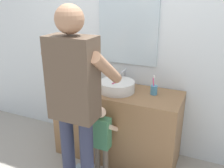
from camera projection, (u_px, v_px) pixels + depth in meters
name	position (u px, v px, depth m)	size (l,w,h in m)	color
back_wall	(129.00, 34.00, 2.67)	(4.40, 0.10, 2.70)	silver
vanity_cabinet	(117.00, 124.00, 2.73)	(1.35, 0.54, 0.80)	olive
sink_basin	(117.00, 86.00, 2.55)	(0.37, 0.37, 0.11)	silver
faucet	(125.00, 78.00, 2.73)	(0.18, 0.14, 0.18)	#B7BABF
toothbrush_cup	(154.00, 90.00, 2.47)	(0.07, 0.07, 0.21)	#4C8EB2
soap_bottle	(94.00, 79.00, 2.72)	(0.06, 0.06, 0.16)	#66B2D1
child_toddler	(101.00, 137.00, 2.36)	(0.24, 0.24, 0.79)	#6B5B4C
adult_parent	(75.00, 91.00, 1.99)	(0.53, 0.56, 1.71)	#2D334C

